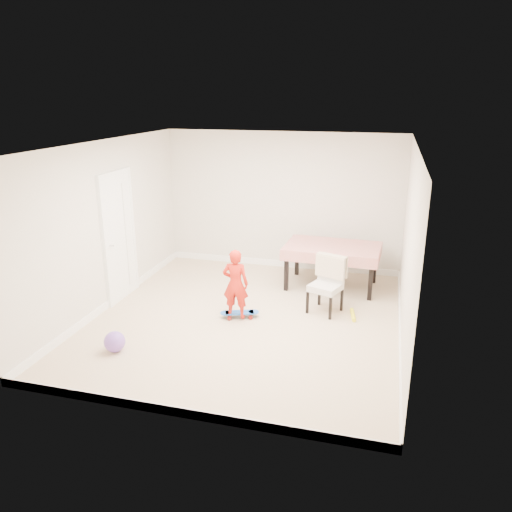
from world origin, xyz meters
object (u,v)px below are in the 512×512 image
(dining_chair, at_px, (325,285))
(child, at_px, (236,286))
(balloon, at_px, (115,342))
(dining_table, at_px, (332,266))
(skateboard, at_px, (240,315))

(dining_chair, distance_m, child, 1.40)
(dining_chair, bearing_deg, balloon, -122.06)
(dining_table, distance_m, skateboard, 2.06)
(dining_table, height_order, child, child)
(dining_chair, xyz_separation_m, skateboard, (-1.22, -0.54, -0.40))
(dining_chair, height_order, balloon, dining_chair)
(dining_table, relative_size, dining_chair, 1.80)
(skateboard, height_order, balloon, balloon)
(skateboard, relative_size, balloon, 2.11)
(child, relative_size, balloon, 3.80)
(dining_table, xyz_separation_m, skateboard, (-1.19, -1.64, -0.33))
(dining_chair, bearing_deg, dining_table, 111.63)
(dining_table, bearing_deg, balloon, -126.41)
(balloon, bearing_deg, child, 47.58)
(child, bearing_deg, skateboard, -126.08)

